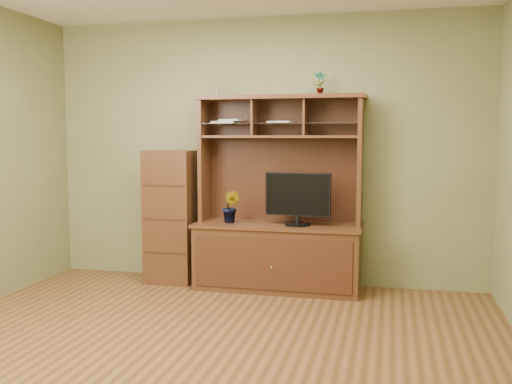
% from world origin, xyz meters
% --- Properties ---
extents(room, '(4.54, 4.04, 2.74)m').
position_xyz_m(room, '(0.00, 0.00, 1.35)').
color(room, '#543518').
rests_on(room, ground).
extents(media_hutch, '(1.66, 0.61, 1.90)m').
position_xyz_m(media_hutch, '(0.22, 1.73, 0.52)').
color(media_hutch, '#421F12').
rests_on(media_hutch, room).
extents(monitor, '(0.64, 0.25, 0.51)m').
position_xyz_m(monitor, '(0.42, 1.65, 0.92)').
color(monitor, black).
rests_on(monitor, media_hutch).
extents(orchid_plant, '(0.21, 0.18, 0.32)m').
position_xyz_m(orchid_plant, '(-0.24, 1.65, 0.81)').
color(orchid_plant, '#2F6020').
rests_on(orchid_plant, media_hutch).
extents(top_plant, '(0.13, 0.10, 0.23)m').
position_xyz_m(top_plant, '(0.60, 1.80, 2.01)').
color(top_plant, '#325B20').
rests_on(top_plant, media_hutch).
extents(reed_diffuser, '(0.05, 0.05, 0.26)m').
position_xyz_m(reed_diffuser, '(-0.43, 1.80, 2.00)').
color(reed_diffuser, silver).
rests_on(reed_diffuser, media_hutch).
extents(magazines, '(0.83, 0.23, 0.04)m').
position_xyz_m(magazines, '(-0.13, 1.80, 1.65)').
color(magazines, silver).
rests_on(magazines, media_hutch).
extents(side_cabinet, '(0.49, 0.44, 1.36)m').
position_xyz_m(side_cabinet, '(-0.91, 1.76, 0.68)').
color(side_cabinet, '#421F12').
rests_on(side_cabinet, room).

